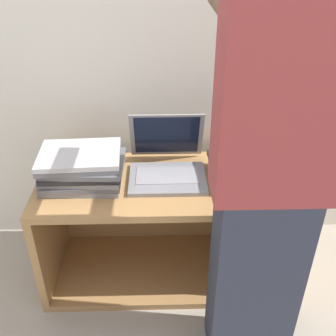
% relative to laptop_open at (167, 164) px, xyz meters
% --- Properties ---
extents(ground_plane, '(12.00, 12.00, 0.00)m').
position_rel_laptop_open_xyz_m(ground_plane, '(0.00, -0.33, -0.65)').
color(ground_plane, '#9E9384').
extents(wall_back, '(8.00, 0.05, 2.40)m').
position_rel_laptop_open_xyz_m(wall_back, '(0.00, 0.32, 0.55)').
color(wall_back, beige).
rests_on(wall_back, ground_plane).
extents(cart, '(1.24, 0.55, 0.59)m').
position_rel_laptop_open_xyz_m(cart, '(0.00, 0.00, -0.35)').
color(cart, '#A87A47').
rests_on(cart, ground_plane).
extents(laptop_open, '(0.36, 0.37, 0.28)m').
position_rel_laptop_open_xyz_m(laptop_open, '(0.00, 0.00, 0.00)').
color(laptop_open, gray).
rests_on(laptop_open, cart).
extents(laptop_stack_left, '(0.39, 0.30, 0.16)m').
position_rel_laptop_open_xyz_m(laptop_stack_left, '(-0.40, -0.06, 0.03)').
color(laptop_stack_left, gray).
rests_on(laptop_stack_left, cart).
extents(laptop_stack_right, '(0.38, 0.29, 0.09)m').
position_rel_laptop_open_xyz_m(laptop_stack_right, '(0.39, -0.06, -0.01)').
color(laptop_stack_right, gray).
rests_on(laptop_stack_right, cart).
extents(person, '(0.40, 0.53, 1.74)m').
position_rel_laptop_open_xyz_m(person, '(0.34, -0.51, 0.23)').
color(person, '#2D3342').
rests_on(person, ground_plane).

